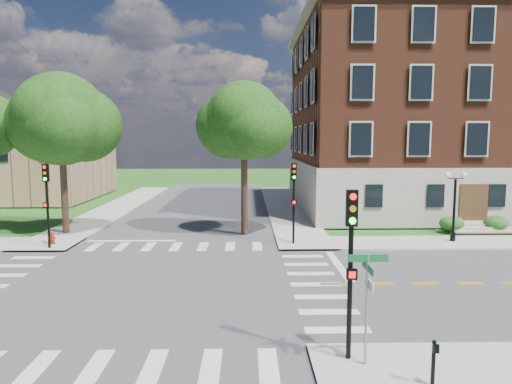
{
  "coord_description": "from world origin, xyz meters",
  "views": [
    {
      "loc": [
        4.23,
        -19.19,
        6.27
      ],
      "look_at": [
        4.74,
        7.61,
        3.2
      ],
      "focal_mm": 32.0,
      "sensor_mm": 36.0,
      "label": 1
    }
  ],
  "objects_px": {
    "traffic_signal_ne": "(294,192)",
    "push_button_post": "(434,361)",
    "traffic_signal_nw": "(47,195)",
    "twin_lamp_west": "(455,202)",
    "fire_hydrant": "(52,238)",
    "street_sign_pole": "(367,288)",
    "traffic_signal_se": "(351,252)"
  },
  "relations": [
    {
      "from": "traffic_signal_ne",
      "to": "push_button_post",
      "type": "bearing_deg",
      "value": -83.26
    },
    {
      "from": "traffic_signal_nw",
      "to": "twin_lamp_west",
      "type": "xyz_separation_m",
      "value": [
        23.92,
        1.33,
        -0.66
      ]
    },
    {
      "from": "traffic_signal_nw",
      "to": "twin_lamp_west",
      "type": "relative_size",
      "value": 1.13
    },
    {
      "from": "twin_lamp_west",
      "to": "fire_hydrant",
      "type": "distance_m",
      "value": 24.22
    },
    {
      "from": "push_button_post",
      "to": "fire_hydrant",
      "type": "bearing_deg",
      "value": 135.28
    },
    {
      "from": "push_button_post",
      "to": "street_sign_pole",
      "type": "bearing_deg",
      "value": 140.22
    },
    {
      "from": "traffic_signal_se",
      "to": "push_button_post",
      "type": "xyz_separation_m",
      "value": [
        1.78,
        -1.54,
        -2.39
      ]
    },
    {
      "from": "traffic_signal_nw",
      "to": "street_sign_pole",
      "type": "relative_size",
      "value": 1.55
    },
    {
      "from": "traffic_signal_se",
      "to": "traffic_signal_nw",
      "type": "relative_size",
      "value": 1.0
    },
    {
      "from": "traffic_signal_ne",
      "to": "push_button_post",
      "type": "relative_size",
      "value": 4.0
    },
    {
      "from": "street_sign_pole",
      "to": "fire_hydrant",
      "type": "distance_m",
      "value": 21.07
    },
    {
      "from": "traffic_signal_ne",
      "to": "street_sign_pole",
      "type": "xyz_separation_m",
      "value": [
        0.49,
        -14.81,
        -0.88
      ]
    },
    {
      "from": "traffic_signal_nw",
      "to": "fire_hydrant",
      "type": "relative_size",
      "value": 6.4
    },
    {
      "from": "traffic_signal_ne",
      "to": "fire_hydrant",
      "type": "bearing_deg",
      "value": 179.73
    },
    {
      "from": "traffic_signal_se",
      "to": "street_sign_pole",
      "type": "relative_size",
      "value": 1.55
    },
    {
      "from": "traffic_signal_nw",
      "to": "fire_hydrant",
      "type": "xyz_separation_m",
      "value": [
        -0.22,
        0.94,
        -2.72
      ]
    },
    {
      "from": "traffic_signal_se",
      "to": "push_button_post",
      "type": "height_order",
      "value": "traffic_signal_se"
    },
    {
      "from": "traffic_signal_se",
      "to": "push_button_post",
      "type": "bearing_deg",
      "value": -40.83
    },
    {
      "from": "traffic_signal_se",
      "to": "traffic_signal_ne",
      "type": "relative_size",
      "value": 1.0
    },
    {
      "from": "traffic_signal_ne",
      "to": "twin_lamp_west",
      "type": "height_order",
      "value": "traffic_signal_ne"
    },
    {
      "from": "street_sign_pole",
      "to": "traffic_signal_nw",
      "type": "bearing_deg",
      "value": 136.32
    },
    {
      "from": "twin_lamp_west",
      "to": "fire_hydrant",
      "type": "relative_size",
      "value": 5.64
    },
    {
      "from": "traffic_signal_ne",
      "to": "twin_lamp_west",
      "type": "relative_size",
      "value": 1.13
    },
    {
      "from": "twin_lamp_west",
      "to": "street_sign_pole",
      "type": "xyz_separation_m",
      "value": [
        -9.33,
        -15.26,
        -0.21
      ]
    },
    {
      "from": "street_sign_pole",
      "to": "push_button_post",
      "type": "xyz_separation_m",
      "value": [
        1.4,
        -1.16,
        -1.51
      ]
    },
    {
      "from": "traffic_signal_ne",
      "to": "twin_lamp_west",
      "type": "bearing_deg",
      "value": 2.65
    },
    {
      "from": "traffic_signal_ne",
      "to": "traffic_signal_nw",
      "type": "height_order",
      "value": "same"
    },
    {
      "from": "push_button_post",
      "to": "fire_hydrant",
      "type": "distance_m",
      "value": 22.8
    },
    {
      "from": "street_sign_pole",
      "to": "push_button_post",
      "type": "relative_size",
      "value": 2.58
    },
    {
      "from": "traffic_signal_ne",
      "to": "traffic_signal_nw",
      "type": "distance_m",
      "value": 14.13
    },
    {
      "from": "traffic_signal_nw",
      "to": "twin_lamp_west",
      "type": "bearing_deg",
      "value": 3.19
    },
    {
      "from": "traffic_signal_se",
      "to": "fire_hydrant",
      "type": "xyz_separation_m",
      "value": [
        -14.42,
        14.5,
        -2.72
      ]
    }
  ]
}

